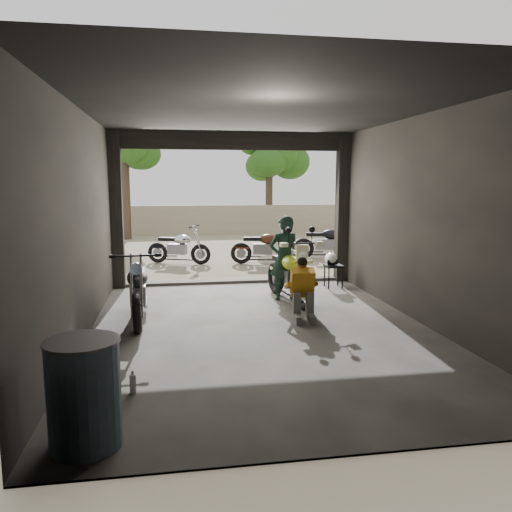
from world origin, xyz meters
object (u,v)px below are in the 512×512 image
object	(u,v)px
outside_bike_a	(179,244)
stool	(334,268)
rider	(284,259)
sign_post	(350,212)
outside_bike_b	(265,244)
mechanic	(303,291)
oil_drum	(84,395)
helmet	(331,259)
left_bike	(138,286)
main_bike	(289,270)
outside_bike_c	(327,240)

from	to	relation	value
outside_bike_a	stool	size ratio (longest dim) A/B	3.19
rider	sign_post	distance (m)	4.24
outside_bike_b	mechanic	distance (m)	5.51
outside_bike_a	oil_drum	size ratio (longest dim) A/B	1.69
outside_bike_b	helmet	xyz separation A→B (m)	(0.82, -3.16, 0.07)
outside_bike_a	helmet	world-z (taller)	outside_bike_a
mechanic	sign_post	size ratio (longest dim) A/B	0.45
left_bike	rider	bearing A→B (deg)	18.16
main_bike	helmet	size ratio (longest dim) A/B	6.39
stool	rider	bearing A→B (deg)	-143.66
outside_bike_a	stool	xyz separation A→B (m)	(3.13, -3.63, -0.11)
main_bike	sign_post	distance (m)	4.34
main_bike	oil_drum	bearing A→B (deg)	-130.37
outside_bike_b	oil_drum	bearing A→B (deg)	174.00
outside_bike_a	rider	distance (m)	4.93
rider	main_bike	bearing A→B (deg)	110.25
outside_bike_b	outside_bike_c	world-z (taller)	outside_bike_c
outside_bike_c	rider	distance (m)	5.22
outside_bike_a	sign_post	world-z (taller)	sign_post
outside_bike_a	outside_bike_c	world-z (taller)	outside_bike_c
oil_drum	left_bike	bearing A→B (deg)	87.39
left_bike	outside_bike_a	world-z (taller)	left_bike
rider	outside_bike_a	bearing A→B (deg)	-73.79
outside_bike_c	helmet	world-z (taller)	outside_bike_c
outside_bike_b	stool	xyz separation A→B (m)	(0.87, -3.20, -0.12)
stool	sign_post	size ratio (longest dim) A/B	0.23
stool	mechanic	bearing A→B (deg)	-118.57
outside_bike_a	rider	world-z (taller)	rider
outside_bike_b	rider	xyz separation A→B (m)	(-0.38, -4.12, 0.25)
outside_bike_b	helmet	distance (m)	3.27
helmet	sign_post	xyz separation A→B (m)	(1.26, 2.43, 0.81)
outside_bike_c	stool	world-z (taller)	outside_bike_c
outside_bike_c	stool	distance (m)	3.91
mechanic	stool	size ratio (longest dim) A/B	1.99
outside_bike_a	oil_drum	world-z (taller)	outside_bike_a
rider	stool	bearing A→B (deg)	-149.86
outside_bike_a	outside_bike_c	bearing A→B (deg)	-65.97
outside_bike_b	sign_post	size ratio (longest dim) A/B	0.74
main_bike	outside_bike_a	size ratio (longest dim) A/B	1.15
outside_bike_a	outside_bike_b	bearing A→B (deg)	-78.68
rider	mechanic	world-z (taller)	rider
mechanic	rider	bearing A→B (deg)	95.74
outside_bike_b	mechanic	size ratio (longest dim) A/B	1.64
main_bike	mechanic	size ratio (longest dim) A/B	1.83
outside_bike_a	outside_bike_b	xyz separation A→B (m)	(2.26, -0.43, 0.01)
left_bike	rider	world-z (taller)	rider
left_bike	outside_bike_b	size ratio (longest dim) A/B	1.07
outside_bike_b	oil_drum	world-z (taller)	outside_bike_b
helmet	rider	bearing A→B (deg)	-160.21
rider	helmet	bearing A→B (deg)	-147.66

